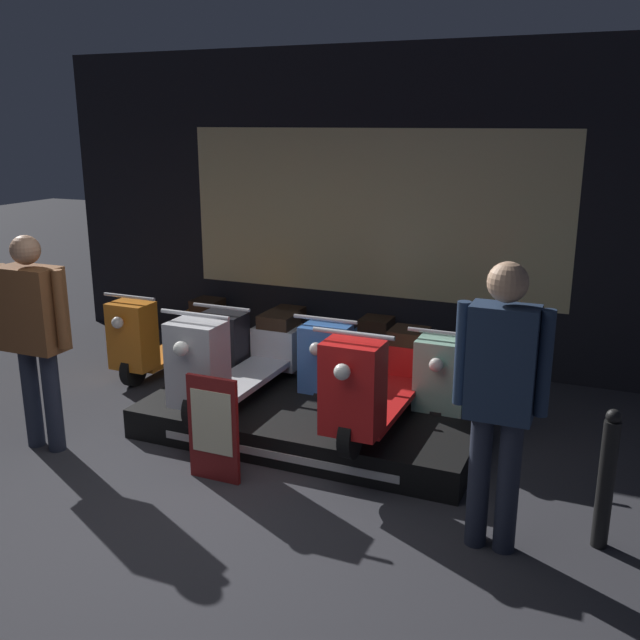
{
  "coord_description": "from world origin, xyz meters",
  "views": [
    {
      "loc": [
        2.41,
        -3.29,
        2.47
      ],
      "look_at": [
        0.1,
        2.12,
        0.82
      ],
      "focal_mm": 40.0,
      "sensor_mm": 36.0,
      "label": 1
    }
  ],
  "objects": [
    {
      "name": "scooter_backrow_1",
      "position": [
        -0.79,
        2.59,
        0.35
      ],
      "size": [
        0.57,
        1.79,
        0.89
      ],
      "color": "black",
      "rests_on": "ground_plane"
    },
    {
      "name": "price_sign_board",
      "position": [
        -0.08,
        0.64,
        0.39
      ],
      "size": [
        0.39,
        0.04,
        0.78
      ],
      "color": "maroon",
      "rests_on": "ground_plane"
    },
    {
      "name": "ground_plane",
      "position": [
        0.0,
        0.0,
        0.0
      ],
      "size": [
        30.0,
        30.0,
        0.0
      ],
      "primitive_type": "plane",
      "color": "#2D2D33"
    },
    {
      "name": "scooter_backrow_2",
      "position": [
        0.21,
        2.59,
        0.35
      ],
      "size": [
        0.57,
        1.79,
        0.89
      ],
      "color": "black",
      "rests_on": "ground_plane"
    },
    {
      "name": "shop_wall_back",
      "position": [
        0.0,
        3.67,
        1.6
      ],
      "size": [
        7.34,
        0.09,
        3.2
      ],
      "color": "black",
      "rests_on": "ground_plane"
    },
    {
      "name": "display_platform",
      "position": [
        0.24,
        1.59,
        0.12
      ],
      "size": [
        2.71,
        1.3,
        0.24
      ],
      "color": "black",
      "rests_on": "ground_plane"
    },
    {
      "name": "scooter_display_right",
      "position": [
        0.85,
        1.54,
        0.59
      ],
      "size": [
        0.57,
        1.79,
        0.89
      ],
      "color": "black",
      "rests_on": "display_platform"
    },
    {
      "name": "person_right_browsing",
      "position": [
        1.86,
        0.57,
        1.01
      ],
      "size": [
        0.53,
        0.23,
        1.74
      ],
      "color": "#232838",
      "rests_on": "ground_plane"
    },
    {
      "name": "person_left_browsing",
      "position": [
        -1.57,
        0.57,
        1.0
      ],
      "size": [
        0.63,
        0.26,
        1.67
      ],
      "color": "#232838",
      "rests_on": "ground_plane"
    },
    {
      "name": "street_bollard",
      "position": [
        2.47,
        0.84,
        0.44
      ],
      "size": [
        0.1,
        0.1,
        0.88
      ],
      "color": "black",
      "rests_on": "ground_plane"
    },
    {
      "name": "scooter_backrow_0",
      "position": [
        -1.78,
        2.59,
        0.35
      ],
      "size": [
        0.57,
        1.79,
        0.89
      ],
      "color": "black",
      "rests_on": "ground_plane"
    },
    {
      "name": "scooter_backrow_3",
      "position": [
        1.21,
        2.59,
        0.35
      ],
      "size": [
        0.57,
        1.79,
        0.89
      ],
      "color": "black",
      "rests_on": "ground_plane"
    },
    {
      "name": "scooter_display_left",
      "position": [
        -0.37,
        1.54,
        0.59
      ],
      "size": [
        0.57,
        1.79,
        0.89
      ],
      "color": "black",
      "rests_on": "display_platform"
    }
  ]
}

